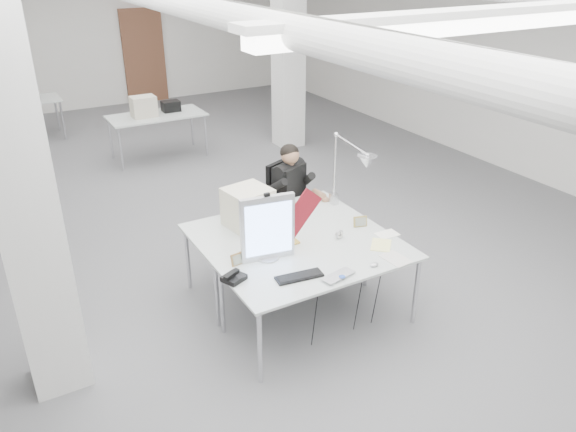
# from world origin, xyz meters

# --- Properties ---
(room_shell) EXTENTS (10.04, 14.04, 3.24)m
(room_shell) POSITION_xyz_m (0.04, 0.13, 1.69)
(room_shell) COLOR #5B5B5E
(room_shell) RESTS_ON ground
(desk_main) EXTENTS (1.80, 0.90, 0.02)m
(desk_main) POSITION_xyz_m (0.00, -2.50, 0.74)
(desk_main) COLOR silver
(desk_main) RESTS_ON room_shell
(desk_second) EXTENTS (1.80, 0.90, 0.02)m
(desk_second) POSITION_xyz_m (0.00, -1.60, 0.74)
(desk_second) COLOR silver
(desk_second) RESTS_ON room_shell
(bg_desk_a) EXTENTS (1.60, 0.80, 0.02)m
(bg_desk_a) POSITION_xyz_m (0.20, 3.00, 0.74)
(bg_desk_a) COLOR silver
(bg_desk_a) RESTS_ON room_shell
(bg_desk_b) EXTENTS (1.60, 0.80, 0.02)m
(bg_desk_b) POSITION_xyz_m (-1.80, 5.20, 0.74)
(bg_desk_b) COLOR silver
(bg_desk_b) RESTS_ON room_shell
(office_chair) EXTENTS (0.71, 0.71, 1.10)m
(office_chair) POSITION_xyz_m (0.52, -0.96, 0.55)
(office_chair) COLOR black
(office_chair) RESTS_ON room_shell
(seated_person) EXTENTS (0.64, 0.70, 0.85)m
(seated_person) POSITION_xyz_m (0.52, -1.01, 0.90)
(seated_person) COLOR black
(seated_person) RESTS_ON office_chair
(monitor) EXTENTS (0.50, 0.13, 0.62)m
(monitor) POSITION_xyz_m (-0.41, -2.23, 1.07)
(monitor) COLOR #B9BABE
(monitor) RESTS_ON desk_main
(pennant) EXTENTS (0.49, 0.03, 0.53)m
(pennant) POSITION_xyz_m (-0.11, -2.26, 1.13)
(pennant) COLOR maroon
(pennant) RESTS_ON monitor
(keyboard) EXTENTS (0.43, 0.19, 0.02)m
(keyboard) POSITION_xyz_m (-0.33, -2.66, 0.77)
(keyboard) COLOR black
(keyboard) RESTS_ON desk_main
(laptop) EXTENTS (0.36, 0.27, 0.03)m
(laptop) POSITION_xyz_m (-0.02, -2.87, 0.77)
(laptop) COLOR silver
(laptop) RESTS_ON desk_main
(mouse) EXTENTS (0.09, 0.06, 0.03)m
(mouse) POSITION_xyz_m (0.35, -2.83, 0.77)
(mouse) COLOR silver
(mouse) RESTS_ON desk_main
(bankers_lamp) EXTENTS (0.35, 0.20, 0.37)m
(bankers_lamp) POSITION_xyz_m (-0.09, -2.08, 0.94)
(bankers_lamp) COLOR #C1873C
(bankers_lamp) RESTS_ON desk_main
(desk_phone) EXTENTS (0.23, 0.22, 0.05)m
(desk_phone) POSITION_xyz_m (-0.84, -2.42, 0.78)
(desk_phone) COLOR black
(desk_phone) RESTS_ON desk_main
(picture_frame_left) EXTENTS (0.15, 0.06, 0.11)m
(picture_frame_left) POSITION_xyz_m (-0.69, -2.19, 0.81)
(picture_frame_left) COLOR #A97E48
(picture_frame_left) RESTS_ON desk_main
(picture_frame_right) EXTENTS (0.15, 0.08, 0.11)m
(picture_frame_right) POSITION_xyz_m (0.71, -2.12, 0.81)
(picture_frame_right) COLOR #AC954A
(picture_frame_right) RESTS_ON desk_main
(desk_clock) EXTENTS (0.09, 0.04, 0.09)m
(desk_clock) POSITION_xyz_m (0.38, -2.23, 0.81)
(desk_clock) COLOR #B0B0B5
(desk_clock) RESTS_ON desk_main
(paper_stack_a) EXTENTS (0.21, 0.28, 0.01)m
(paper_stack_a) POSITION_xyz_m (0.60, -2.82, 0.76)
(paper_stack_a) COLOR silver
(paper_stack_a) RESTS_ON desk_main
(paper_stack_b) EXTENTS (0.31, 0.31, 0.01)m
(paper_stack_b) POSITION_xyz_m (0.65, -2.55, 0.76)
(paper_stack_b) COLOR #FEFB98
(paper_stack_b) RESTS_ON desk_main
(paper_stack_c) EXTENTS (0.23, 0.16, 0.01)m
(paper_stack_c) POSITION_xyz_m (0.84, -2.40, 0.76)
(paper_stack_c) COLOR white
(paper_stack_c) RESTS_ON desk_main
(beige_monitor) EXTENTS (0.48, 0.46, 0.40)m
(beige_monitor) POSITION_xyz_m (-0.26, -1.52, 0.96)
(beige_monitor) COLOR beige
(beige_monitor) RESTS_ON desk_second
(architect_lamp) EXTENTS (0.41, 0.73, 0.89)m
(architect_lamp) POSITION_xyz_m (0.79, -1.77, 1.20)
(architect_lamp) COLOR silver
(architect_lamp) RESTS_ON desk_second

